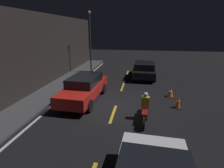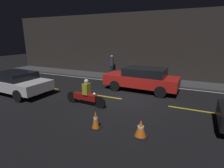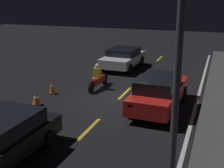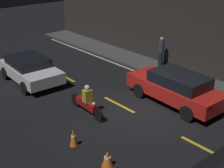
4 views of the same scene
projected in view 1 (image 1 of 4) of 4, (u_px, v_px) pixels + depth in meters
name	position (u px, v px, depth m)	size (l,w,h in m)	color
ground_plane	(116.00, 106.00, 9.90)	(56.00, 56.00, 0.00)	black
raised_curb	(39.00, 100.00, 10.64)	(28.00, 1.95, 0.10)	#424244
building_front	(15.00, 57.00, 10.05)	(28.00, 0.30, 5.27)	#2D2826
lane_dash_c	(113.00, 114.00, 8.96)	(2.00, 0.14, 0.01)	gold
lane_dash_d	(123.00, 87.00, 13.20)	(2.00, 0.14, 0.01)	gold
lane_dash_e	(128.00, 73.00, 17.43)	(2.00, 0.14, 0.01)	gold
lane_solid_kerb	(58.00, 102.00, 10.46)	(25.20, 0.14, 0.01)	silver
taxi_red	(84.00, 87.00, 10.51)	(4.67, 2.00, 1.48)	red
van_black	(144.00, 70.00, 15.49)	(4.21, 2.10, 1.39)	black
motorcycle	(145.00, 109.00, 8.24)	(2.27, 0.37, 1.36)	black
traffic_cone_near	(178.00, 102.00, 9.54)	(0.38, 0.38, 0.70)	black
traffic_cone_mid	(170.00, 92.00, 11.16)	(0.51, 0.51, 0.62)	black
street_lamp	(90.00, 39.00, 16.67)	(0.28, 0.28, 5.76)	#333338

